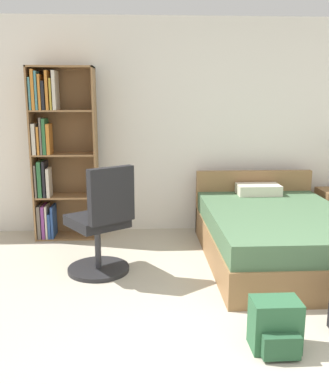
{
  "coord_description": "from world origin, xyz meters",
  "views": [
    {
      "loc": [
        -0.96,
        -2.1,
        1.65
      ],
      "look_at": [
        -0.74,
        1.98,
        0.75
      ],
      "focal_mm": 40.0,
      "sensor_mm": 36.0,
      "label": 1
    }
  ],
  "objects_px": {
    "backpack_green": "(276,327)",
    "bed": "(276,234)",
    "office_chair": "(102,227)",
    "bookshelf": "(56,153)"
  },
  "relations": [
    {
      "from": "bed",
      "to": "backpack_green",
      "type": "distance_m",
      "value": 1.7
    },
    {
      "from": "bed",
      "to": "office_chair",
      "type": "relative_size",
      "value": 1.96
    },
    {
      "from": "office_chair",
      "to": "backpack_green",
      "type": "xyz_separation_m",
      "value": [
        1.26,
        -1.34,
        -0.31
      ]
    },
    {
      "from": "office_chair",
      "to": "bed",
      "type": "bearing_deg",
      "value": 9.25
    },
    {
      "from": "bed",
      "to": "office_chair",
      "type": "xyz_separation_m",
      "value": [
        -1.76,
        -0.29,
        0.2
      ]
    },
    {
      "from": "bookshelf",
      "to": "office_chair",
      "type": "distance_m",
      "value": 1.43
    },
    {
      "from": "backpack_green",
      "to": "bed",
      "type": "bearing_deg",
      "value": 72.88
    },
    {
      "from": "bookshelf",
      "to": "bed",
      "type": "height_order",
      "value": "bookshelf"
    },
    {
      "from": "bed",
      "to": "bookshelf",
      "type": "bearing_deg",
      "value": 159.9
    },
    {
      "from": "bookshelf",
      "to": "bed",
      "type": "xyz_separation_m",
      "value": [
        2.38,
        -0.87,
        -0.76
      ]
    }
  ]
}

